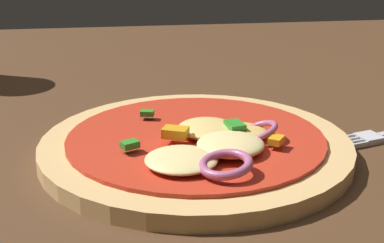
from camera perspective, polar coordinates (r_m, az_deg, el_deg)
dining_table at (r=0.46m, az=-3.97°, el=-4.52°), size 1.31×1.06×0.03m
pizza at (r=0.44m, az=0.56°, el=-2.37°), size 0.23×0.23×0.03m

